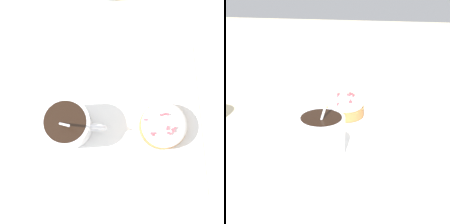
% 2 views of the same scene
% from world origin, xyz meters
% --- Properties ---
extents(ground_plane, '(3.00, 3.00, 0.00)m').
position_xyz_m(ground_plane, '(0.00, 0.00, 0.00)').
color(ground_plane, '#C6B793').
extents(paper_napkin, '(0.31, 0.28, 0.00)m').
position_xyz_m(paper_napkin, '(0.00, 0.00, 0.00)').
color(paper_napkin, white).
rests_on(paper_napkin, ground_plane).
extents(coffee_cup, '(0.10, 0.08, 0.11)m').
position_xyz_m(coffee_cup, '(-0.08, -0.00, 0.04)').
color(coffee_cup, white).
rests_on(coffee_cup, paper_napkin).
extents(frosted_pastry, '(0.08, 0.08, 0.05)m').
position_xyz_m(frosted_pastry, '(0.08, -0.01, 0.02)').
color(frosted_pastry, '#B2753D').
rests_on(frosted_pastry, paper_napkin).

